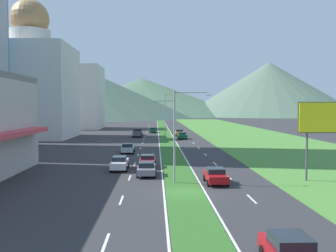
{
  "coord_description": "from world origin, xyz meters",
  "views": [
    {
      "loc": [
        -2.41,
        -30.3,
        7.23
      ],
      "look_at": [
        -0.42,
        29.49,
        4.09
      ],
      "focal_mm": 39.06,
      "sensor_mm": 36.0,
      "label": 1
    }
  ],
  "objects_px": {
    "street_lamp_near": "(179,129)",
    "car_8": "(120,163)",
    "street_lamp_mid": "(172,121)",
    "car_4": "(128,148)",
    "car_3": "(148,161)",
    "car_7": "(182,136)",
    "car_1": "(147,168)",
    "billboard_roadside": "(328,121)",
    "car_5": "(179,133)",
    "car_6": "(216,176)",
    "car_0": "(138,132)",
    "pickup_truck_0": "(137,133)",
    "street_lamp_far": "(166,113)",
    "car_2": "(153,130)"
  },
  "relations": [
    {
      "from": "car_2",
      "to": "car_4",
      "type": "xyz_separation_m",
      "value": [
        -3.56,
        -44.68,
        0.01
      ]
    },
    {
      "from": "street_lamp_far",
      "to": "pickup_truck_0",
      "type": "bearing_deg",
      "value": 145.87
    },
    {
      "from": "street_lamp_near",
      "to": "car_6",
      "type": "distance_m",
      "value": 5.58
    },
    {
      "from": "street_lamp_near",
      "to": "car_7",
      "type": "height_order",
      "value": "street_lamp_near"
    },
    {
      "from": "street_lamp_mid",
      "to": "car_5",
      "type": "xyz_separation_m",
      "value": [
        3.26,
        31.95,
        -4.09
      ]
    },
    {
      "from": "car_5",
      "to": "car_2",
      "type": "bearing_deg",
      "value": -148.81
    },
    {
      "from": "car_4",
      "to": "car_5",
      "type": "height_order",
      "value": "car_5"
    },
    {
      "from": "street_lamp_far",
      "to": "car_2",
      "type": "relative_size",
      "value": 2.4
    },
    {
      "from": "street_lamp_mid",
      "to": "car_3",
      "type": "xyz_separation_m",
      "value": [
        -3.58,
        -15.36,
        -4.12
      ]
    },
    {
      "from": "car_0",
      "to": "pickup_truck_0",
      "type": "relative_size",
      "value": 0.83
    },
    {
      "from": "car_3",
      "to": "car_7",
      "type": "height_order",
      "value": "car_3"
    },
    {
      "from": "car_2",
      "to": "pickup_truck_0",
      "type": "bearing_deg",
      "value": 165.23
    },
    {
      "from": "car_5",
      "to": "car_6",
      "type": "height_order",
      "value": "car_5"
    },
    {
      "from": "street_lamp_near",
      "to": "car_0",
      "type": "xyz_separation_m",
      "value": [
        -6.68,
        59.53,
        -4.37
      ]
    },
    {
      "from": "street_lamp_mid",
      "to": "car_2",
      "type": "bearing_deg",
      "value": 94.54
    },
    {
      "from": "car_4",
      "to": "car_5",
      "type": "xyz_separation_m",
      "value": [
        10.24,
        33.66,
        0.05
      ]
    },
    {
      "from": "car_2",
      "to": "car_4",
      "type": "bearing_deg",
      "value": 175.44
    },
    {
      "from": "car_3",
      "to": "car_7",
      "type": "distance_m",
      "value": 39.08
    },
    {
      "from": "billboard_roadside",
      "to": "car_5",
      "type": "distance_m",
      "value": 57.3
    },
    {
      "from": "car_8",
      "to": "car_3",
      "type": "bearing_deg",
      "value": -61.7
    },
    {
      "from": "street_lamp_mid",
      "to": "car_7",
      "type": "relative_size",
      "value": 1.97
    },
    {
      "from": "car_5",
      "to": "car_6",
      "type": "relative_size",
      "value": 1.13
    },
    {
      "from": "billboard_roadside",
      "to": "car_5",
      "type": "height_order",
      "value": "billboard_roadside"
    },
    {
      "from": "street_lamp_near",
      "to": "car_1",
      "type": "relative_size",
      "value": 1.94
    },
    {
      "from": "car_6",
      "to": "car_8",
      "type": "bearing_deg",
      "value": -128.5
    },
    {
      "from": "car_4",
      "to": "car_6",
      "type": "distance_m",
      "value": 25.24
    },
    {
      "from": "car_0",
      "to": "car_7",
      "type": "height_order",
      "value": "car_7"
    },
    {
      "from": "street_lamp_mid",
      "to": "car_6",
      "type": "height_order",
      "value": "street_lamp_mid"
    },
    {
      "from": "car_4",
      "to": "car_7",
      "type": "relative_size",
      "value": 1.03
    },
    {
      "from": "car_0",
      "to": "car_3",
      "type": "distance_m",
      "value": 50.34
    },
    {
      "from": "street_lamp_far",
      "to": "car_4",
      "type": "bearing_deg",
      "value": -104.51
    },
    {
      "from": "street_lamp_mid",
      "to": "car_4",
      "type": "distance_m",
      "value": 8.29
    },
    {
      "from": "car_5",
      "to": "car_6",
      "type": "distance_m",
      "value": 56.82
    },
    {
      "from": "street_lamp_near",
      "to": "car_8",
      "type": "xyz_separation_m",
      "value": [
        -6.34,
        7.61,
        -4.31
      ]
    },
    {
      "from": "car_4",
      "to": "pickup_truck_0",
      "type": "distance_m",
      "value": 30.98
    },
    {
      "from": "car_7",
      "to": "street_lamp_near",
      "type": "bearing_deg",
      "value": -4.5
    },
    {
      "from": "car_6",
      "to": "car_1",
      "type": "bearing_deg",
      "value": -122.84
    },
    {
      "from": "street_lamp_far",
      "to": "car_5",
      "type": "height_order",
      "value": "street_lamp_far"
    },
    {
      "from": "car_2",
      "to": "car_5",
      "type": "xyz_separation_m",
      "value": [
        6.68,
        -11.03,
        0.06
      ]
    },
    {
      "from": "car_6",
      "to": "car_8",
      "type": "height_order",
      "value": "car_8"
    },
    {
      "from": "street_lamp_mid",
      "to": "car_4",
      "type": "xyz_separation_m",
      "value": [
        -6.98,
        -1.7,
        -4.14
      ]
    },
    {
      "from": "car_7",
      "to": "car_1",
      "type": "bearing_deg",
      "value": -9.0
    },
    {
      "from": "car_0",
      "to": "car_4",
      "type": "distance_m",
      "value": 36.56
    },
    {
      "from": "car_1",
      "to": "car_7",
      "type": "distance_m",
      "value": 44.24
    },
    {
      "from": "street_lamp_mid",
      "to": "car_3",
      "type": "bearing_deg",
      "value": -103.12
    },
    {
      "from": "car_4",
      "to": "car_7",
      "type": "xyz_separation_m",
      "value": [
        10.33,
        24.81,
        0.01
      ]
    },
    {
      "from": "street_lamp_near",
      "to": "billboard_roadside",
      "type": "distance_m",
      "value": 14.49
    },
    {
      "from": "car_4",
      "to": "pickup_truck_0",
      "type": "xyz_separation_m",
      "value": [
        -0.05,
        30.98,
        0.22
      ]
    },
    {
      "from": "car_1",
      "to": "car_3",
      "type": "distance_m",
      "value": 5.23
    },
    {
      "from": "car_8",
      "to": "car_4",
      "type": "bearing_deg",
      "value": 0.84
    }
  ]
}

